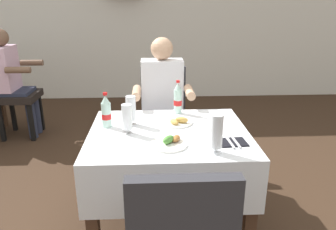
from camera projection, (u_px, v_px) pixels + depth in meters
back_wall at (153, 1)px, 5.05m from camera, size 11.00×0.12×3.07m
main_dining_table at (169, 155)px, 2.20m from camera, size 1.05×0.89×0.73m
chair_far_diner_seat at (164, 115)px, 2.99m from camera, size 0.44×0.50×0.97m
seated_diner_far at (162, 102)px, 2.83m from camera, size 0.50×0.46×1.26m
plate_near_camera at (170, 143)px, 1.93m from camera, size 0.22×0.22×0.06m
plate_far_diner at (177, 122)px, 2.27m from camera, size 0.24×0.24×0.06m
beer_glass_left at (131, 110)px, 2.22m from camera, size 0.07×0.07×0.21m
beer_glass_middle at (127, 118)px, 2.07m from camera, size 0.07×0.07×0.20m
beer_glass_right at (216, 134)px, 1.80m from camera, size 0.07×0.07×0.23m
cola_bottle_primary at (178, 99)px, 2.45m from camera, size 0.06×0.06×0.26m
cola_bottle_secondary at (106, 112)px, 2.18m from camera, size 0.07×0.07×0.24m
napkin_cutlery_set at (232, 142)px, 1.97m from camera, size 0.18×0.19×0.01m
background_chair_right at (9, 91)px, 3.76m from camera, size 0.50×0.44×0.97m
background_patron at (12, 78)px, 3.71m from camera, size 0.46×0.50×1.26m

